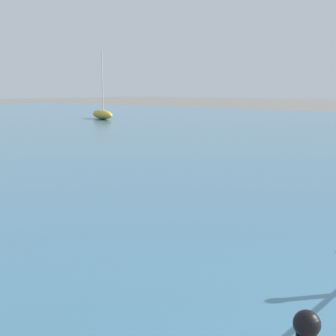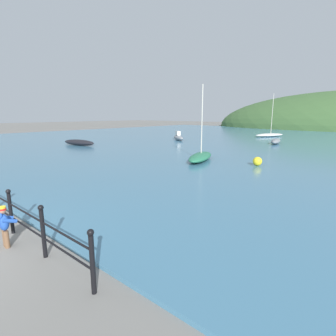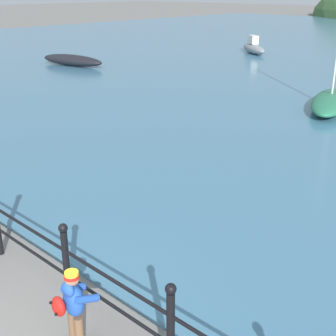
{
  "view_description": "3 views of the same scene",
  "coord_description": "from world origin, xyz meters",
  "px_view_note": "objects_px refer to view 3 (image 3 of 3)",
  "views": [
    {
      "loc": [
        -3.8,
        0.75,
        2.15
      ],
      "look_at": [
        1.79,
        5.45,
        0.92
      ],
      "focal_mm": 50.0,
      "sensor_mm": 36.0,
      "label": 1
    },
    {
      "loc": [
        7.17,
        -0.77,
        3.08
      ],
      "look_at": [
        1.43,
        6.0,
        1.27
      ],
      "focal_mm": 28.0,
      "sensor_mm": 36.0,
      "label": 2
    },
    {
      "loc": [
        4.36,
        -1.36,
        3.97
      ],
      "look_at": [
        -0.39,
        3.69,
        1.27
      ],
      "focal_mm": 50.0,
      "sensor_mm": 36.0,
      "label": 3
    }
  ],
  "objects_px": {
    "child_in_coat": "(72,302)",
    "boat_far_right": "(254,48)",
    "boat_white_sailboat": "(331,101)",
    "boat_blue_hull": "(72,60)"
  },
  "relations": [
    {
      "from": "boat_far_right",
      "to": "boat_blue_hull",
      "type": "distance_m",
      "value": 11.31
    },
    {
      "from": "child_in_coat",
      "to": "boat_white_sailboat",
      "type": "relative_size",
      "value": 0.21
    },
    {
      "from": "boat_white_sailboat",
      "to": "boat_far_right",
      "type": "bearing_deg",
      "value": 134.0
    },
    {
      "from": "boat_white_sailboat",
      "to": "boat_blue_hull",
      "type": "distance_m",
      "value": 13.98
    },
    {
      "from": "boat_white_sailboat",
      "to": "boat_blue_hull",
      "type": "height_order",
      "value": "boat_white_sailboat"
    },
    {
      "from": "child_in_coat",
      "to": "boat_white_sailboat",
      "type": "xyz_separation_m",
      "value": [
        -2.78,
        12.51,
        -0.24
      ]
    },
    {
      "from": "child_in_coat",
      "to": "boat_far_right",
      "type": "xyz_separation_m",
      "value": [
        -12.51,
        22.6,
        -0.16
      ]
    },
    {
      "from": "child_in_coat",
      "to": "boat_blue_hull",
      "type": "relative_size",
      "value": 0.25
    },
    {
      "from": "child_in_coat",
      "to": "boat_far_right",
      "type": "distance_m",
      "value": 25.83
    },
    {
      "from": "child_in_coat",
      "to": "boat_far_right",
      "type": "relative_size",
      "value": 0.35
    }
  ]
}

